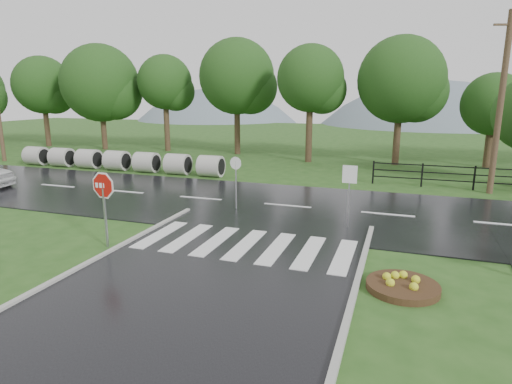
% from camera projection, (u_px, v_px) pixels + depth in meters
% --- Properties ---
extents(ground, '(120.00, 120.00, 0.00)m').
position_uv_depth(ground, '(159.00, 328.00, 8.58)').
color(ground, '#274E1A').
rests_on(ground, ground).
extents(main_road, '(90.00, 8.00, 0.04)m').
position_uv_depth(main_road, '(287.00, 207.00, 17.79)').
color(main_road, black).
rests_on(main_road, ground).
extents(crosswalk, '(6.50, 2.80, 0.02)m').
position_uv_depth(crosswalk, '(245.00, 244.00, 13.17)').
color(crosswalk, silver).
rests_on(crosswalk, ground).
extents(fence_west, '(9.58, 0.08, 1.20)m').
position_uv_depth(fence_west, '(475.00, 175.00, 20.68)').
color(fence_west, black).
rests_on(fence_west, ground).
extents(hills, '(102.00, 48.00, 48.00)m').
position_uv_depth(hills, '(392.00, 218.00, 70.82)').
color(hills, slate).
rests_on(hills, ground).
extents(treeline, '(83.20, 5.20, 10.00)m').
position_uv_depth(treeline, '(352.00, 160.00, 30.36)').
color(treeline, '#193E13').
rests_on(treeline, ground).
extents(culvert_pipes, '(13.90, 1.20, 1.20)m').
position_uv_depth(culvert_pipes, '(117.00, 160.00, 26.11)').
color(culvert_pipes, '#9E9B93').
rests_on(culvert_pipes, ground).
extents(stop_sign, '(1.10, 0.14, 2.48)m').
position_uv_depth(stop_sign, '(103.00, 192.00, 12.73)').
color(stop_sign, '#939399').
rests_on(stop_sign, ground).
extents(flower_bed, '(1.72, 1.72, 0.34)m').
position_uv_depth(flower_bed, '(403.00, 285.00, 10.22)').
color(flower_bed, '#332111').
rests_on(flower_bed, ground).
extents(reg_sign_small, '(0.50, 0.06, 2.23)m').
position_uv_depth(reg_sign_small, '(349.00, 185.00, 14.53)').
color(reg_sign_small, '#939399').
rests_on(reg_sign_small, ground).
extents(reg_sign_round, '(0.50, 0.11, 2.16)m').
position_uv_depth(reg_sign_round, '(236.00, 176.00, 17.01)').
color(reg_sign_round, '#939399').
rests_on(reg_sign_round, ground).
extents(utility_pole_east, '(1.40, 0.54, 8.14)m').
position_uv_depth(utility_pole_east, '(500.00, 104.00, 19.25)').
color(utility_pole_east, '#473523').
rests_on(utility_pole_east, ground).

